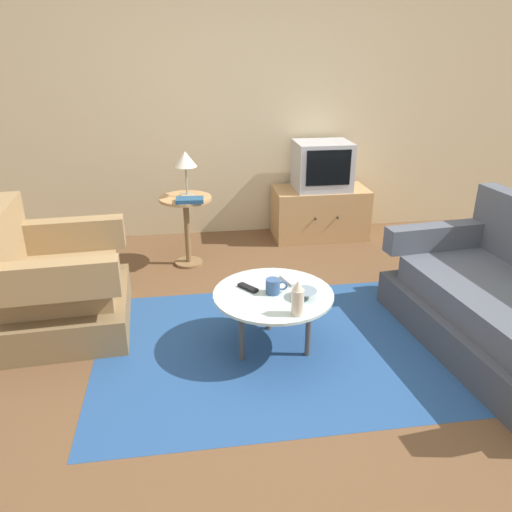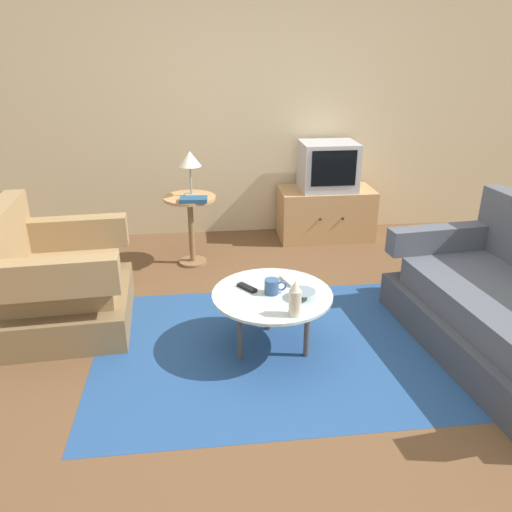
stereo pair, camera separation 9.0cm
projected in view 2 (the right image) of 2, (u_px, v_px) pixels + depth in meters
ground_plane at (294, 353)px, 3.20m from camera, size 16.00×16.00×0.00m
back_wall at (252, 98)px, 4.85m from camera, size 9.00×0.12×2.70m
area_rug at (271, 348)px, 3.26m from camera, size 2.27×1.67×0.00m
armchair at (58, 285)px, 3.42m from camera, size 0.88×0.98×0.87m
coffee_table at (272, 298)px, 3.11m from camera, size 0.75×0.75×0.40m
side_table at (191, 216)px, 4.35m from camera, size 0.45×0.45×0.62m
tv_stand at (325, 213)px, 5.05m from camera, size 0.93×0.51×0.50m
television at (328, 166)px, 4.85m from camera, size 0.53×0.45×0.46m
table_lamp at (190, 161)px, 4.18m from camera, size 0.19×0.19×0.39m
vase at (295, 299)px, 2.81m from camera, size 0.07×0.07×0.22m
mug at (272, 286)px, 3.08m from camera, size 0.14×0.09×0.09m
bowl at (303, 295)px, 3.02m from camera, size 0.16×0.16×0.05m
tv_remote_dark at (247, 288)px, 3.15m from camera, size 0.12×0.14×0.02m
tv_remote_silver at (288, 281)px, 3.23m from camera, size 0.09×0.16×0.02m
book at (193, 200)px, 4.14m from camera, size 0.23×0.15×0.03m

